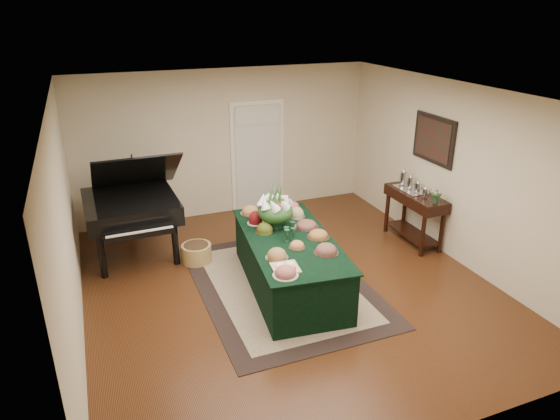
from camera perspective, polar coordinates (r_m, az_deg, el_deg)
name	(u,v)px	position (r m, az deg, el deg)	size (l,w,h in m)	color
ground	(288,285)	(7.22, 0.89, -8.58)	(6.00, 6.00, 0.00)	black
area_rug	(282,284)	(7.22, 0.21, -8.51)	(2.30, 3.22, 0.01)	black
kitchen_doorway	(258,157)	(9.57, -2.56, 6.03)	(1.05, 0.07, 2.10)	white
buffet_table	(289,262)	(7.00, 1.06, -6.02)	(1.40, 2.52, 0.76)	black
food_platters	(287,230)	(6.95, 0.79, -2.29)	(1.18, 2.25, 0.15)	silver
cutting_board	(285,265)	(6.07, 0.58, -6.32)	(0.36, 0.36, 0.10)	tan
green_goblets	(290,232)	(6.78, 1.13, -2.57)	(0.25, 0.29, 0.18)	#153622
floral_centerpiece	(275,207)	(7.04, -0.53, 0.31)	(0.52, 0.52, 0.52)	#153622
grand_piano	(131,205)	(8.04, -16.63, 0.51)	(1.51, 1.70, 1.70)	black
wicker_basket	(197,253)	(7.88, -9.50, -4.91)	(0.46, 0.46, 0.29)	#A68243
mahogany_sideboard	(415,204)	(8.51, 15.17, 0.63)	(0.45, 1.20, 0.88)	black
tea_service	(412,184)	(8.50, 14.87, 2.91)	(0.34, 0.74, 0.30)	silver
pink_bouquet	(436,194)	(8.03, 17.44, 1.72)	(0.17, 0.17, 0.22)	#153622
wall_painting	(434,139)	(8.32, 17.16, 7.73)	(0.05, 0.95, 0.75)	black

